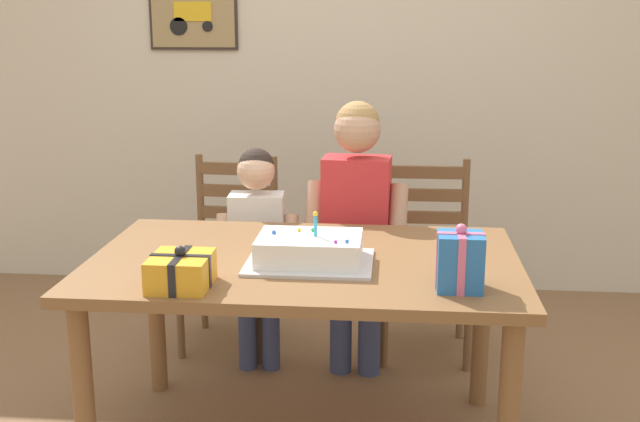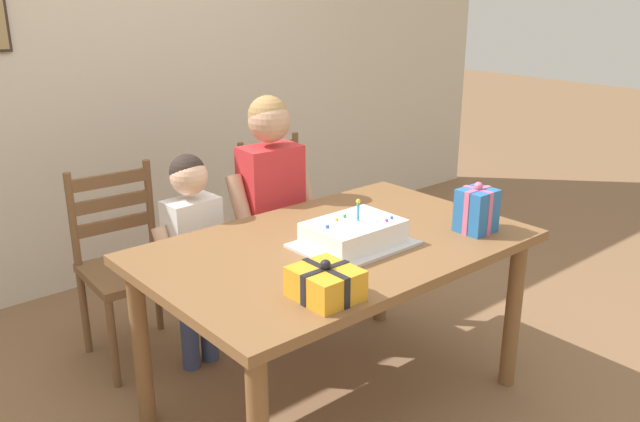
% 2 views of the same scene
% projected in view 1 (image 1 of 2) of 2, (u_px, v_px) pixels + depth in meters
% --- Properties ---
extents(back_wall, '(6.40, 0.11, 2.60)m').
position_uv_depth(back_wall, '(341.00, 67.00, 4.54)').
color(back_wall, beige).
rests_on(back_wall, ground).
extents(dining_table, '(1.54, 0.97, 0.75)m').
position_uv_depth(dining_table, '(305.00, 282.00, 2.85)').
color(dining_table, brown).
rests_on(dining_table, ground).
extents(birthday_cake, '(0.44, 0.34, 0.19)m').
position_uv_depth(birthday_cake, '(310.00, 251.00, 2.75)').
color(birthday_cake, silver).
rests_on(birthday_cake, dining_table).
extents(gift_box_red_large, '(0.15, 0.14, 0.22)m').
position_uv_depth(gift_box_red_large, '(460.00, 261.00, 2.49)').
color(gift_box_red_large, '#286BB7').
rests_on(gift_box_red_large, dining_table).
extents(gift_box_beside_cake, '(0.19, 0.22, 0.14)m').
position_uv_depth(gift_box_beside_cake, '(181.00, 271.00, 2.52)').
color(gift_box_beside_cake, gold).
rests_on(gift_box_beside_cake, dining_table).
extents(chair_left, '(0.44, 0.44, 0.92)m').
position_uv_depth(chair_left, '(231.00, 252.00, 3.85)').
color(chair_left, brown).
rests_on(chair_left, ground).
extents(chair_right, '(0.42, 0.42, 0.92)m').
position_uv_depth(chair_right, '(426.00, 257.00, 3.77)').
color(chair_right, brown).
rests_on(chair_right, ground).
extents(child_older, '(0.46, 0.27, 1.24)m').
position_uv_depth(child_older, '(356.00, 213.00, 3.44)').
color(child_older, '#38426B').
rests_on(child_older, ground).
extents(child_younger, '(0.38, 0.22, 1.03)m').
position_uv_depth(child_younger, '(257.00, 238.00, 3.51)').
color(child_younger, '#38426B').
rests_on(child_younger, ground).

